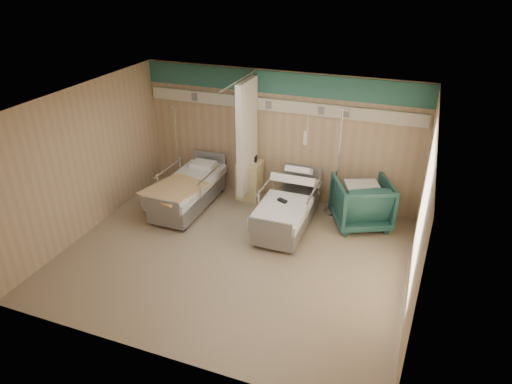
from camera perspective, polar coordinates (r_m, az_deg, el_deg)
ground at (r=8.33m, az=-2.74°, el=-7.90°), size 6.00×5.00×0.00m
room_walls at (r=7.64m, az=-2.52°, el=4.69°), size 6.04×5.04×2.82m
bed_right at (r=9.02m, az=3.95°, el=-2.55°), size 1.00×2.16×0.63m
bed_left at (r=9.78m, az=-8.46°, el=-0.28°), size 1.00×2.16×0.63m
bedside_cabinet at (r=10.05m, az=-0.80°, el=1.53°), size 0.50×0.48×0.85m
visitor_armchair at (r=9.24m, az=13.05°, el=-1.26°), size 1.41×1.42×0.98m
waffle_blanket at (r=9.00m, az=13.32°, el=1.67°), size 0.80×0.76×0.07m
iv_stand_right at (r=9.53m, az=9.87°, el=-0.18°), size 0.40×0.40×2.25m
iv_stand_left at (r=10.84m, az=-9.58°, el=2.89°), size 0.34×0.34×1.88m
call_remote at (r=8.73m, az=3.31°, el=-1.07°), size 0.21×0.16×0.04m
tan_blanket at (r=9.30m, az=-10.19°, el=0.37°), size 1.21×1.39×0.04m
toiletry_bag at (r=9.89m, az=-0.54°, el=4.20°), size 0.26×0.20×0.13m
white_cup at (r=9.96m, az=-1.34°, el=4.38°), size 0.11×0.11×0.13m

